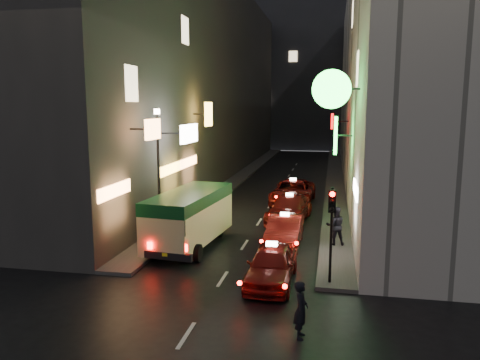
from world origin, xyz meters
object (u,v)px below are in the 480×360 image
Objects in this scene: pedestrian_crossing at (301,306)px; taxi_near at (272,262)px; minibus at (190,212)px; traffic_light at (332,215)px; lamp_post at (158,165)px.

taxi_near is at bearing 20.47° from pedestrian_crossing.
taxi_near is 4.16m from pedestrian_crossing.
minibus is 1.20× the size of taxi_near.
traffic_light is at bearing -9.63° from pedestrian_crossing.
lamp_post is (-7.42, 8.47, 2.78)m from pedestrian_crossing.
taxi_near is 2.77× the size of pedestrian_crossing.
taxi_near is 1.49× the size of traffic_light.
pedestrian_crossing reaches higher than taxi_near.
lamp_post is at bearing 151.09° from traffic_light.
lamp_post reaches higher than taxi_near.
traffic_light is (2.13, 0.01, 1.86)m from taxi_near.
pedestrian_crossing is at bearing -101.17° from traffic_light.
lamp_post is (-6.07, 4.54, 2.90)m from taxi_near.
traffic_light is (0.78, 3.94, 1.74)m from pedestrian_crossing.
minibus is at bearing 37.90° from pedestrian_crossing.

